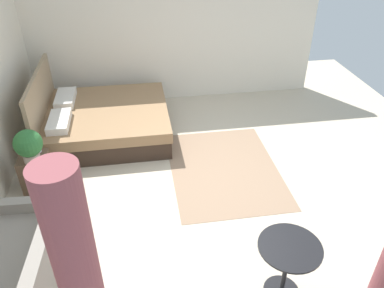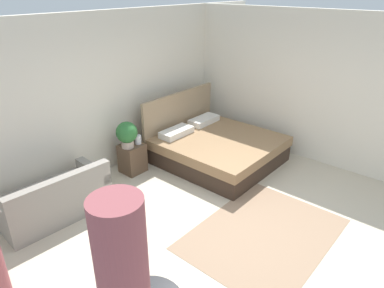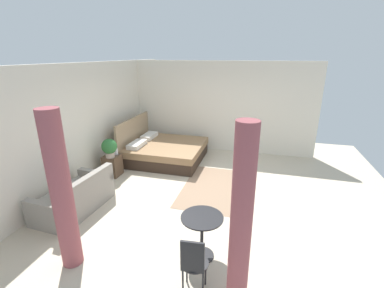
% 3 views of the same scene
% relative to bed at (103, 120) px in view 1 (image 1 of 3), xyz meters
% --- Properties ---
extents(ground_plane, '(8.77, 8.66, 0.02)m').
position_rel_bed_xyz_m(ground_plane, '(-1.55, -1.44, -0.29)').
color(ground_plane, beige).
extents(wall_right, '(0.12, 5.66, 2.78)m').
position_rel_bed_xyz_m(wall_right, '(1.33, -1.44, 1.11)').
color(wall_right, silver).
rests_on(wall_right, ground).
extents(area_rug, '(2.20, 1.63, 0.01)m').
position_rel_bed_xyz_m(area_rug, '(-1.34, -1.86, -0.28)').
color(area_rug, '#93755B').
rests_on(area_rug, ground).
extents(bed, '(1.98, 2.10, 1.19)m').
position_rel_bed_xyz_m(bed, '(0.00, 0.00, 0.00)').
color(bed, '#38281E').
rests_on(bed, ground).
extents(couch, '(1.57, 0.92, 0.76)m').
position_rel_bed_xyz_m(couch, '(-2.97, 0.72, -0.02)').
color(couch, gray).
rests_on(couch, ground).
extents(nightstand, '(0.40, 0.38, 0.54)m').
position_rel_bed_xyz_m(nightstand, '(-1.35, 0.89, -0.01)').
color(nightstand, brown).
rests_on(nightstand, ground).
extents(potted_plant, '(0.38, 0.38, 0.47)m').
position_rel_bed_xyz_m(potted_plant, '(-1.45, 0.86, 0.52)').
color(potted_plant, tan).
rests_on(potted_plant, nightstand).
extents(vase, '(0.12, 0.12, 0.15)m').
position_rel_bed_xyz_m(vase, '(-1.23, 0.84, 0.33)').
color(vase, silver).
rests_on(vase, nightstand).
extents(balcony_table, '(0.63, 0.63, 0.70)m').
position_rel_bed_xyz_m(balcony_table, '(-3.57, -1.97, 0.21)').
color(balcony_table, black).
rests_on(balcony_table, ground).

